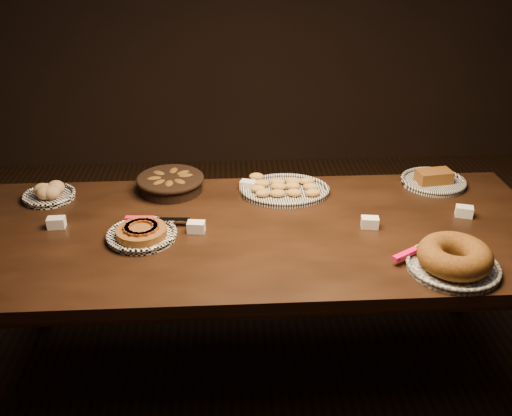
{
  "coord_description": "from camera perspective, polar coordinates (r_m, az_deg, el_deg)",
  "views": [
    {
      "loc": [
        -0.13,
        -2.02,
        1.9
      ],
      "look_at": [
        -0.01,
        0.05,
        0.82
      ],
      "focal_mm": 40.0,
      "sensor_mm": 36.0,
      "label": 1
    }
  ],
  "objects": [
    {
      "name": "ground",
      "position": [
        2.78,
        0.25,
        -15.65
      ],
      "size": [
        5.0,
        5.0,
        0.0
      ],
      "primitive_type": "plane",
      "color": "black",
      "rests_on": "ground"
    },
    {
      "name": "buffet_table",
      "position": [
        2.37,
        0.28,
        -3.64
      ],
      "size": [
        2.4,
        1.0,
        0.75
      ],
      "color": "black",
      "rests_on": "ground"
    },
    {
      "name": "apple_tart_plate",
      "position": [
        2.3,
        -11.35,
        -2.48
      ],
      "size": [
        0.33,
        0.28,
        0.05
      ],
      "rotation": [
        0.0,
        0.0,
        -0.15
      ],
      "color": "white",
      "rests_on": "buffet_table"
    },
    {
      "name": "madeleine_platter",
      "position": [
        2.62,
        2.87,
        1.91
      ],
      "size": [
        0.4,
        0.33,
        0.05
      ],
      "rotation": [
        0.0,
        0.0,
        0.1
      ],
      "color": "black",
      "rests_on": "buffet_table"
    },
    {
      "name": "bundt_cake_plate",
      "position": [
        2.17,
        19.17,
        -4.86
      ],
      "size": [
        0.38,
        0.36,
        0.1
      ],
      "rotation": [
        0.0,
        0.0,
        0.31
      ],
      "color": "black",
      "rests_on": "buffet_table"
    },
    {
      "name": "croissant_basket",
      "position": [
        2.66,
        -8.55,
        2.59
      ],
      "size": [
        0.36,
        0.36,
        0.08
      ],
      "rotation": [
        0.0,
        0.0,
        0.29
      ],
      "color": "black",
      "rests_on": "buffet_table"
    },
    {
      "name": "bread_roll_plate",
      "position": [
        2.72,
        -20.0,
        1.41
      ],
      "size": [
        0.23,
        0.23,
        0.07
      ],
      "rotation": [
        0.0,
        0.0,
        -0.08
      ],
      "color": "white",
      "rests_on": "buffet_table"
    },
    {
      "name": "loaf_plate",
      "position": [
        2.83,
        17.32,
        2.67
      ],
      "size": [
        0.3,
        0.3,
        0.07
      ],
      "rotation": [
        0.0,
        0.0,
        0.14
      ],
      "color": "black",
      "rests_on": "buffet_table"
    },
    {
      "name": "tent_cards",
      "position": [
        2.4,
        1.22,
        -0.5
      ],
      "size": [
        1.78,
        0.44,
        0.04
      ],
      "color": "white",
      "rests_on": "buffet_table"
    }
  ]
}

